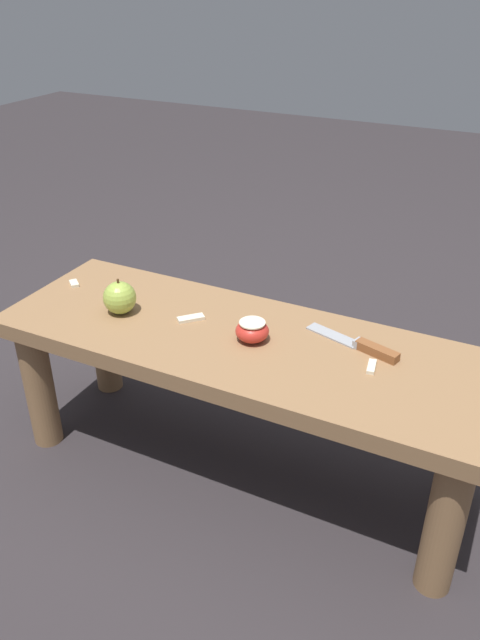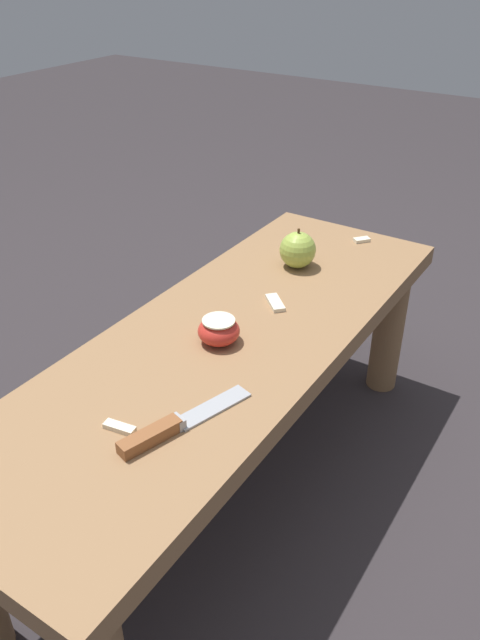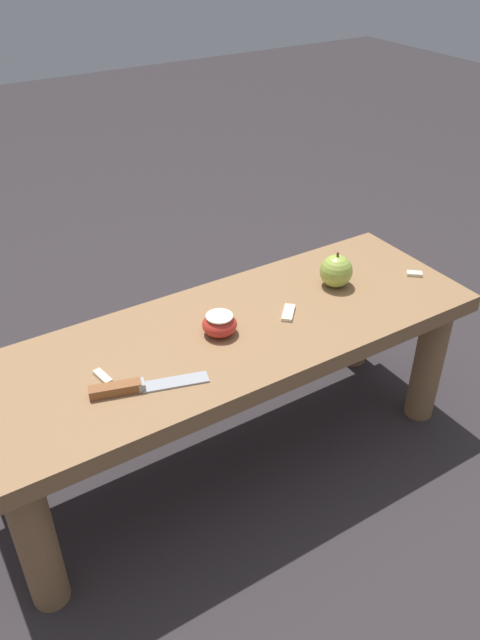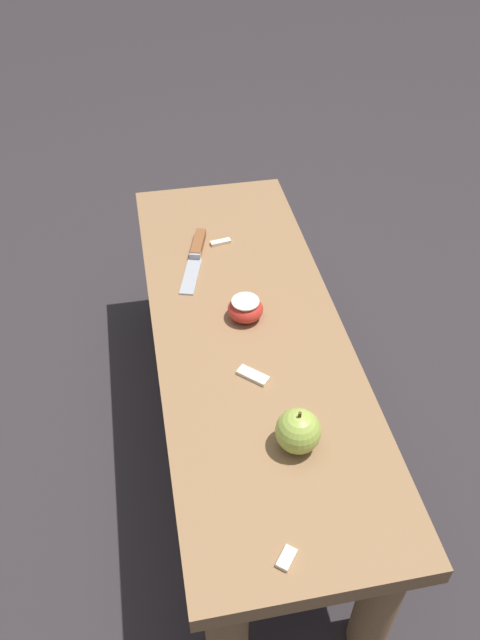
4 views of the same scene
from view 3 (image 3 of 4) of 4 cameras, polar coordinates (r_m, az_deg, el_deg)
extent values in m
plane|color=#2D282B|center=(1.59, -0.69, -12.11)|extent=(8.00, 8.00, 0.00)
cube|color=olive|center=(1.35, -0.79, -1.54)|extent=(1.13, 0.39, 0.04)
cylinder|color=olive|center=(1.27, -18.10, -18.76)|extent=(0.07, 0.07, 0.34)
cylinder|color=olive|center=(1.66, 16.84, -3.70)|extent=(0.07, 0.07, 0.34)
cylinder|color=olive|center=(1.81, 10.75, 0.71)|extent=(0.07, 0.07, 0.34)
cube|color=#9EA0A5|center=(1.21, -5.95, -5.67)|extent=(0.13, 0.07, 0.00)
cube|color=#9EA0A5|center=(1.20, -9.00, -5.90)|extent=(0.02, 0.03, 0.02)
cube|color=brown|center=(1.19, -11.33, -6.23)|extent=(0.10, 0.05, 0.02)
sphere|color=#9EB747|center=(1.49, 8.78, 4.45)|extent=(0.08, 0.08, 0.08)
cylinder|color=#4C3319|center=(1.47, 8.92, 5.87)|extent=(0.01, 0.01, 0.01)
ellipsoid|color=red|center=(1.31, -1.78, -0.51)|extent=(0.07, 0.07, 0.05)
cylinder|color=beige|center=(1.30, -1.80, 0.26)|extent=(0.06, 0.06, 0.00)
cube|color=beige|center=(1.24, -12.44, -5.08)|extent=(0.02, 0.05, 0.01)
cube|color=beige|center=(1.39, 4.44, 0.67)|extent=(0.06, 0.06, 0.01)
cube|color=beige|center=(1.59, 15.65, 4.10)|extent=(0.04, 0.04, 0.01)
camera|label=1|loc=(2.00, -35.43, 27.58)|focal=35.00mm
camera|label=2|loc=(0.49, -54.48, 0.02)|focal=35.00mm
camera|label=4|loc=(1.66, 37.80, 32.74)|focal=35.00mm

